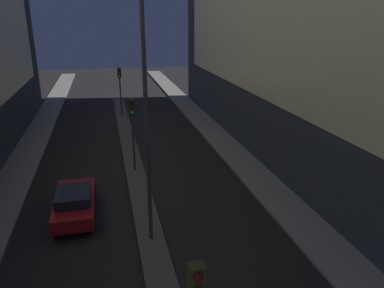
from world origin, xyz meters
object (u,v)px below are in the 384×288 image
(traffic_light_mid, at_px, (132,119))
(car_left_lane, at_px, (75,202))
(street_lamp, at_px, (145,81))
(traffic_light_far, at_px, (120,81))

(traffic_light_mid, xyz_separation_m, car_left_lane, (-3.13, -4.60, -2.56))
(street_lamp, relative_size, car_left_lane, 2.31)
(traffic_light_far, bearing_deg, traffic_light_mid, -90.00)
(traffic_light_mid, distance_m, car_left_lane, 6.13)
(street_lamp, bearing_deg, traffic_light_far, 90.00)
(street_lamp, height_order, car_left_lane, street_lamp)
(traffic_light_far, height_order, street_lamp, street_lamp)
(traffic_light_mid, relative_size, traffic_light_far, 1.00)
(car_left_lane, bearing_deg, traffic_light_mid, 55.77)
(traffic_light_mid, relative_size, car_left_lane, 1.00)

